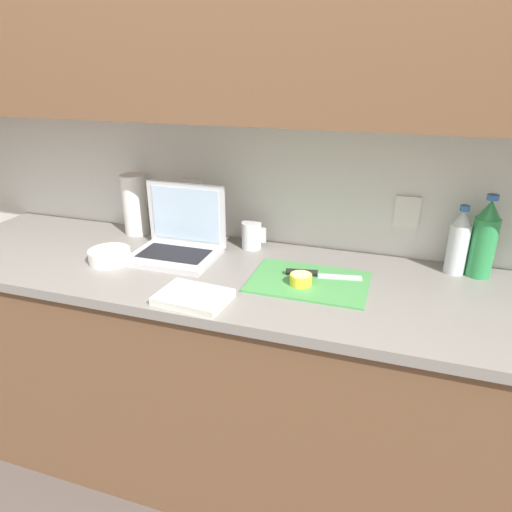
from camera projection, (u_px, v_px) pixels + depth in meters
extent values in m
plane|color=#564C47|center=(214.00, 457.00, 2.01)|extent=(12.00, 12.00, 0.00)
cube|color=white|center=(238.00, 146.00, 1.82)|extent=(5.20, 0.06, 2.60)
cube|color=white|center=(193.00, 193.00, 1.92)|extent=(0.09, 0.01, 0.12)
cube|color=white|center=(407.00, 212.00, 1.68)|extent=(0.09, 0.01, 0.12)
cube|color=brown|center=(215.00, 7.00, 1.47)|extent=(4.42, 0.32, 0.70)
cube|color=brown|center=(211.00, 375.00, 1.84)|extent=(2.16, 0.62, 0.88)
cube|color=gray|center=(206.00, 272.00, 1.66)|extent=(2.23, 0.66, 0.03)
cube|color=#9EA3A8|center=(37.00, 258.00, 1.95)|extent=(0.51, 0.43, 0.16)
cube|color=silver|center=(174.00, 256.00, 1.73)|extent=(0.32, 0.25, 0.02)
cube|color=black|center=(174.00, 253.00, 1.73)|extent=(0.26, 0.15, 0.00)
cube|color=silver|center=(186.00, 214.00, 1.79)|extent=(0.33, 0.01, 0.25)
cube|color=silver|center=(186.00, 214.00, 1.78)|extent=(0.28, 0.01, 0.21)
cube|color=#4C9E51|center=(309.00, 282.00, 1.54)|extent=(0.39, 0.27, 0.01)
cube|color=silver|center=(340.00, 277.00, 1.56)|extent=(0.15, 0.06, 0.00)
cylinder|color=black|center=(302.00, 272.00, 1.58)|extent=(0.11, 0.04, 0.02)
cylinder|color=yellow|center=(301.00, 279.00, 1.51)|extent=(0.07, 0.07, 0.04)
cylinder|color=#F4EAA3|center=(301.00, 274.00, 1.50)|extent=(0.06, 0.06, 0.00)
cylinder|color=silver|center=(457.00, 249.00, 1.59)|extent=(0.07, 0.07, 0.18)
cone|color=silver|center=(463.00, 218.00, 1.54)|extent=(0.06, 0.06, 0.05)
cylinder|color=#3366B2|center=(465.00, 208.00, 1.53)|extent=(0.03, 0.03, 0.02)
cylinder|color=#2D934C|center=(482.00, 247.00, 1.56)|extent=(0.08, 0.08, 0.21)
cone|color=#2D934C|center=(491.00, 209.00, 1.51)|extent=(0.07, 0.07, 0.06)
cylinder|color=#3366B2|center=(493.00, 197.00, 1.49)|extent=(0.04, 0.04, 0.02)
cylinder|color=silver|center=(252.00, 235.00, 1.82)|extent=(0.08, 0.08, 0.11)
cube|color=silver|center=(263.00, 235.00, 1.80)|extent=(0.02, 0.01, 0.06)
cylinder|color=white|center=(110.00, 256.00, 1.70)|extent=(0.15, 0.15, 0.05)
cylinder|color=white|center=(135.00, 205.00, 1.94)|extent=(0.10, 0.10, 0.26)
cube|color=silver|center=(193.00, 297.00, 1.42)|extent=(0.23, 0.18, 0.02)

